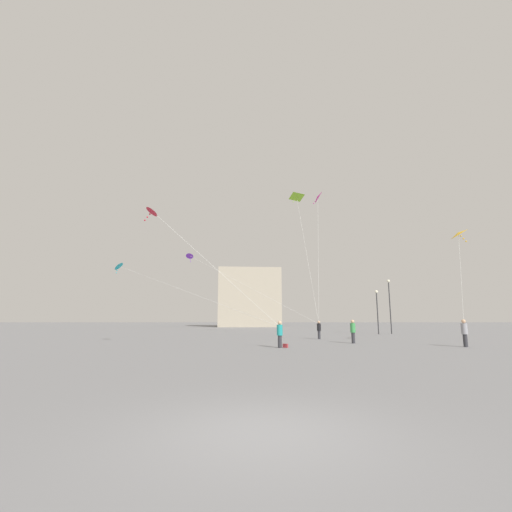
# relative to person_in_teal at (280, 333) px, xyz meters

# --- Properties ---
(ground_plane) EXTENTS (300.00, 300.00, 0.00)m
(ground_plane) POSITION_rel_person_in_teal_xyz_m (-1.50, -16.60, -0.90)
(ground_plane) COLOR slate
(person_in_teal) EXTENTS (0.36, 0.36, 1.64)m
(person_in_teal) POSITION_rel_person_in_teal_xyz_m (0.00, 0.00, 0.00)
(person_in_teal) COLOR #2D2D33
(person_in_teal) RESTS_ON ground_plane
(person_in_green) EXTENTS (0.37, 0.37, 1.69)m
(person_in_green) POSITION_rel_person_in_teal_xyz_m (5.65, 3.92, 0.03)
(person_in_green) COLOR #2D2D33
(person_in_green) RESTS_ON ground_plane
(person_in_black) EXTENTS (0.34, 0.34, 1.57)m
(person_in_black) POSITION_rel_person_in_teal_xyz_m (4.14, 9.26, -0.04)
(person_in_black) COLOR #2D2D33
(person_in_black) RESTS_ON ground_plane
(person_in_grey) EXTENTS (0.38, 0.38, 1.73)m
(person_in_grey) POSITION_rel_person_in_teal_xyz_m (11.85, 0.50, 0.05)
(person_in_grey) COLOR #2D2D33
(person_in_grey) RESTS_ON ground_plane
(kite_violet_diamond) EXTENTS (13.48, 8.77, 7.82)m
(kite_violet_diamond) POSITION_rel_person_in_teal_xyz_m (-8.53, 17.34, 7.70)
(kite_violet_diamond) COLOR purple
(kite_lime_delta) EXTENTS (1.81, 8.05, 14.54)m
(kite_lime_delta) POSITION_rel_person_in_teal_xyz_m (3.36, 16.28, 14.32)
(kite_lime_delta) COLOR #8CD12D
(kite_cyan_diamond) EXTENTS (15.02, 12.01, 5.84)m
(kite_cyan_diamond) POSITION_rel_person_in_teal_xyz_m (-14.30, 11.28, 5.73)
(kite_cyan_diamond) COLOR #1EB2C6
(kite_crimson_diamond) EXTENTS (8.61, 1.29, 7.50)m
(kite_crimson_diamond) POSITION_rel_person_in_teal_xyz_m (-7.95, -0.73, 7.47)
(kite_crimson_diamond) COLOR red
(kite_magenta_diamond) EXTENTS (1.06, 2.57, 12.94)m
(kite_magenta_diamond) POSITION_rel_person_in_teal_xyz_m (4.75, 11.12, 12.65)
(kite_magenta_diamond) COLOR #D12899
(kite_amber_diamond) EXTENTS (1.67, 1.97, 6.78)m
(kite_amber_diamond) POSITION_rel_person_in_teal_xyz_m (12.84, 1.75, 6.77)
(kite_amber_diamond) COLOR yellow
(building_left_hall) EXTENTS (13.54, 9.27, 12.19)m
(building_left_hall) POSITION_rel_person_in_teal_xyz_m (-2.50, 54.15, 5.20)
(building_left_hall) COLOR #A39984
(building_left_hall) RESTS_ON ground_plane
(lamppost_east) EXTENTS (0.36, 0.36, 5.00)m
(lamppost_east) POSITION_rel_person_in_teal_xyz_m (12.64, 18.65, 2.45)
(lamppost_east) COLOR #2D2D30
(lamppost_east) RESTS_ON ground_plane
(lamppost_west) EXTENTS (0.36, 0.36, 6.32)m
(lamppost_west) POSITION_rel_person_in_teal_xyz_m (14.45, 19.51, 3.20)
(lamppost_west) COLOR #2D2D30
(lamppost_west) RESTS_ON ground_plane
(handbag_beside_flyer) EXTENTS (0.34, 0.31, 0.24)m
(handbag_beside_flyer) POSITION_rel_person_in_teal_xyz_m (0.35, 0.10, -0.78)
(handbag_beside_flyer) COLOR maroon
(handbag_beside_flyer) RESTS_ON ground_plane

